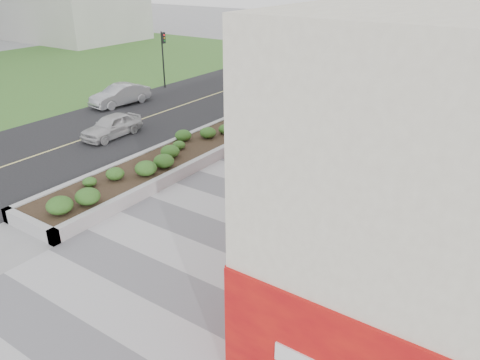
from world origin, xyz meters
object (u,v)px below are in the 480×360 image
at_px(traffic_signal_near, 271,63).
at_px(car_white, 112,126).
at_px(planter, 190,148).
at_px(car_dark, 270,86).
at_px(traffic_signal_far, 163,51).
at_px(car_silver, 120,95).
at_px(skateboarder, 282,193).

xyz_separation_m(traffic_signal_near, car_white, (-3.76, -10.68, -2.13)).
distance_m(planter, car_dark, 12.87).
height_order(traffic_signal_near, car_white, traffic_signal_near).
bearing_deg(traffic_signal_near, traffic_signal_far, -176.89).
relative_size(traffic_signal_near, car_silver, 1.00).
xyz_separation_m(planter, car_silver, (-10.00, 4.55, 0.27)).
bearing_deg(car_dark, traffic_signal_far, -160.98).
xyz_separation_m(traffic_signal_far, car_silver, (0.93, -5.45, -2.07)).
bearing_deg(traffic_signal_near, planter, -80.65).
relative_size(traffic_signal_far, skateboarder, 2.59).
bearing_deg(skateboarder, car_white, 176.72).
bearing_deg(planter, car_silver, 155.53).
xyz_separation_m(planter, traffic_signal_near, (-1.73, 10.50, 2.34)).
relative_size(skateboarder, car_silver, 0.39).
distance_m(planter, car_silver, 10.99).
relative_size(planter, car_dark, 3.90).
height_order(skateboarder, car_silver, skateboarder).
distance_m(traffic_signal_far, skateboarder, 21.59).
bearing_deg(planter, skateboarder, -20.41).
distance_m(skateboarder, car_silver, 18.02).
height_order(traffic_signal_near, traffic_signal_far, same).
distance_m(traffic_signal_near, car_silver, 10.40).
xyz_separation_m(traffic_signal_near, car_silver, (-8.27, -5.95, -2.07)).
bearing_deg(traffic_signal_far, skateboarder, -35.40).
xyz_separation_m(traffic_signal_near, skateboarder, (8.33, -12.96, -1.94)).
height_order(traffic_signal_far, car_white, traffic_signal_far).
height_order(car_white, car_silver, car_silver).
bearing_deg(car_white, car_silver, 131.86).
relative_size(planter, car_white, 4.90).
relative_size(car_white, car_silver, 0.88).
bearing_deg(car_silver, planter, -17.89).
bearing_deg(planter, car_white, -178.10).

